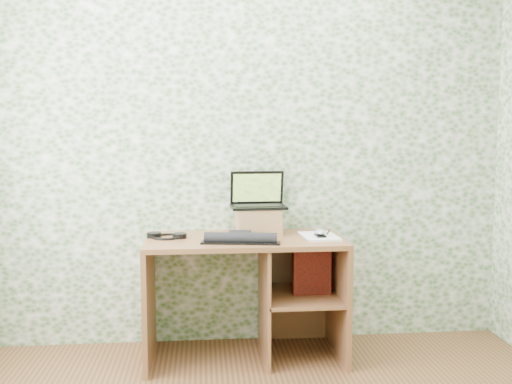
{
  "coord_description": "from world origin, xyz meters",
  "views": [
    {
      "loc": [
        -0.25,
        -1.98,
        1.39
      ],
      "look_at": [
        0.06,
        1.39,
        1.04
      ],
      "focal_mm": 40.0,
      "sensor_mm": 36.0,
      "label": 1
    }
  ],
  "objects": [
    {
      "name": "notepad",
      "position": [
        0.46,
        1.41,
        0.76
      ],
      "size": [
        0.22,
        0.31,
        0.01
      ],
      "primitive_type": "cube",
      "rotation": [
        0.0,
        0.0,
        0.05
      ],
      "color": "white",
      "rests_on": "desk"
    },
    {
      "name": "riser",
      "position": [
        0.1,
        1.58,
        0.83
      ],
      "size": [
        0.28,
        0.24,
        0.16
      ],
      "primitive_type": "cube",
      "rotation": [
        0.0,
        0.0,
        0.05
      ],
      "color": "#A36D49",
      "rests_on": "desk"
    },
    {
      "name": "red_box",
      "position": [
        0.42,
        1.44,
        0.53
      ],
      "size": [
        0.23,
        0.08,
        0.28
      ],
      "primitive_type": "cube",
      "rotation": [
        0.0,
        0.0,
        -0.0
      ],
      "color": "maroon",
      "rests_on": "desk"
    },
    {
      "name": "mouse",
      "position": [
        0.45,
        1.37,
        0.78
      ],
      "size": [
        0.07,
        0.11,
        0.04
      ],
      "primitive_type": "ellipsoid",
      "rotation": [
        0.0,
        0.0,
        0.01
      ],
      "color": "silver",
      "rests_on": "notepad"
    },
    {
      "name": "wall_back",
      "position": [
        0.0,
        1.75,
        1.3
      ],
      "size": [
        3.5,
        0.0,
        3.5
      ],
      "primitive_type": "plane",
      "rotation": [
        1.57,
        0.0,
        0.0
      ],
      "color": "white",
      "rests_on": "ground"
    },
    {
      "name": "keyboard",
      "position": [
        -0.04,
        1.33,
        0.77
      ],
      "size": [
        0.47,
        0.3,
        0.06
      ],
      "rotation": [
        0.0,
        0.0,
        -0.16
      ],
      "color": "black",
      "rests_on": "desk"
    },
    {
      "name": "pen",
      "position": [
        0.53,
        1.5,
        0.77
      ],
      "size": [
        0.06,
        0.15,
        0.01
      ],
      "primitive_type": "cylinder",
      "rotation": [
        1.57,
        0.0,
        -0.34
      ],
      "color": "black",
      "rests_on": "notepad"
    },
    {
      "name": "laptop",
      "position": [
        0.1,
        1.62,
        0.97
      ],
      "size": [
        0.36,
        0.26,
        0.23
      ],
      "rotation": [
        0.0,
        0.0,
        0.05
      ],
      "color": "black",
      "rests_on": "riser"
    },
    {
      "name": "desk",
      "position": [
        0.08,
        1.47,
        0.48
      ],
      "size": [
        1.2,
        0.6,
        0.75
      ],
      "color": "brown",
      "rests_on": "floor"
    },
    {
      "name": "headphones",
      "position": [
        -0.47,
        1.49,
        0.76
      ],
      "size": [
        0.24,
        0.22,
        0.03
      ],
      "rotation": [
        0.0,
        0.0,
        -0.25
      ],
      "color": "black",
      "rests_on": "desk"
    }
  ]
}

